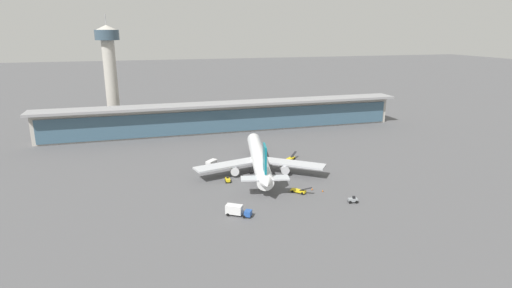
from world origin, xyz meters
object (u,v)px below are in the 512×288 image
(service_truck_near_nose_grey, at_px, (210,164))
(service_truck_under_wing_yellow, at_px, (299,191))
(service_truck_by_tail_grey, at_px, (353,200))
(service_truck_mid_apron_yellow, at_px, (291,158))
(control_tower, at_px, (110,67))
(airliner_on_stand, at_px, (259,159))
(safety_cone_bravo, at_px, (312,189))
(service_truck_on_taxiway_blue, at_px, (237,210))
(service_truck_at_far_stand_yellow, at_px, (228,180))
(safety_cone_alpha, at_px, (323,191))

(service_truck_near_nose_grey, xyz_separation_m, service_truck_under_wing_yellow, (23.04, -31.61, -0.88))
(service_truck_under_wing_yellow, height_order, service_truck_by_tail_grey, service_truck_under_wing_yellow)
(service_truck_by_tail_grey, bearing_deg, service_truck_mid_apron_yellow, 93.95)
(service_truck_mid_apron_yellow, xyz_separation_m, control_tower, (-69.74, 79.92, 30.83))
(service_truck_near_nose_grey, bearing_deg, airliner_on_stand, -27.65)
(service_truck_under_wing_yellow, distance_m, service_truck_mid_apron_yellow, 34.48)
(service_truck_mid_apron_yellow, relative_size, service_truck_by_tail_grey, 1.92)
(control_tower, relative_size, safety_cone_bravo, 82.50)
(airliner_on_stand, xyz_separation_m, control_tower, (-53.42, 90.01, 26.50))
(service_truck_by_tail_grey, bearing_deg, service_truck_on_taxiway_blue, 178.49)
(airliner_on_stand, distance_m, safety_cone_bravo, 25.09)
(service_truck_on_taxiway_blue, bearing_deg, safety_cone_bravo, 22.91)
(service_truck_mid_apron_yellow, xyz_separation_m, service_truck_at_far_stand_yellow, (-29.56, -17.06, 0.07))
(safety_cone_alpha, bearing_deg, safety_cone_bravo, 139.85)
(safety_cone_bravo, bearing_deg, service_truck_on_taxiway_blue, -157.09)
(service_truck_near_nose_grey, relative_size, safety_cone_alpha, 9.72)
(service_truck_by_tail_grey, height_order, safety_cone_alpha, service_truck_by_tail_grey)
(service_truck_under_wing_yellow, xyz_separation_m, service_truck_on_taxiway_blue, (-22.99, -10.55, 0.88))
(service_truck_on_taxiway_blue, height_order, service_truck_at_far_stand_yellow, service_truck_on_taxiway_blue)
(airliner_on_stand, xyz_separation_m, service_truck_on_taxiway_blue, (-16.40, -33.54, -3.46))
(service_truck_mid_apron_yellow, distance_m, service_truck_by_tail_grey, 44.68)
(service_truck_under_wing_yellow, xyz_separation_m, service_truck_at_far_stand_yellow, (-19.84, 16.01, 0.07))
(service_truck_near_nose_grey, distance_m, service_truck_at_far_stand_yellow, 15.94)
(safety_cone_bravo, bearing_deg, service_truck_by_tail_grey, -58.99)
(service_truck_near_nose_grey, height_order, control_tower, control_tower)
(service_truck_under_wing_yellow, height_order, service_truck_on_taxiway_blue, service_truck_on_taxiway_blue)
(service_truck_mid_apron_yellow, distance_m, safety_cone_bravo, 32.10)
(airliner_on_stand, height_order, service_truck_by_tail_grey, airliner_on_stand)
(service_truck_mid_apron_yellow, xyz_separation_m, service_truck_by_tail_grey, (3.07, -44.57, 0.07))
(airliner_on_stand, relative_size, service_truck_at_far_stand_yellow, 20.42)
(service_truck_at_far_stand_yellow, relative_size, safety_cone_bravo, 4.26)
(service_truck_near_nose_grey, relative_size, service_truck_at_far_stand_yellow, 2.28)
(control_tower, bearing_deg, service_truck_on_taxiway_blue, -73.32)
(service_truck_on_taxiway_blue, height_order, safety_cone_bravo, service_truck_on_taxiway_blue)
(airliner_on_stand, relative_size, service_truck_by_tail_grey, 19.43)
(service_truck_on_taxiway_blue, bearing_deg, service_truck_near_nose_grey, 90.07)
(service_truck_on_taxiway_blue, relative_size, safety_cone_bravo, 10.54)
(service_truck_by_tail_grey, distance_m, service_truck_on_taxiway_blue, 35.81)
(service_truck_mid_apron_yellow, distance_m, safety_cone_alpha, 34.11)
(control_tower, bearing_deg, safety_cone_bravo, -59.76)
(service_truck_mid_apron_yellow, bearing_deg, service_truck_near_nose_grey, -177.43)
(service_truck_on_taxiway_blue, bearing_deg, service_truck_under_wing_yellow, 24.66)
(service_truck_by_tail_grey, height_order, control_tower, control_tower)
(service_truck_on_taxiway_blue, distance_m, safety_cone_bravo, 30.52)
(airliner_on_stand, relative_size, service_truck_on_taxiway_blue, 8.26)
(airliner_on_stand, distance_m, service_truck_near_nose_grey, 18.89)
(service_truck_mid_apron_yellow, relative_size, safety_cone_bravo, 8.63)
(service_truck_mid_apron_yellow, bearing_deg, service_truck_at_far_stand_yellow, -150.00)
(service_truck_at_far_stand_yellow, height_order, safety_cone_alpha, service_truck_at_far_stand_yellow)
(service_truck_at_far_stand_yellow, relative_size, control_tower, 0.05)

